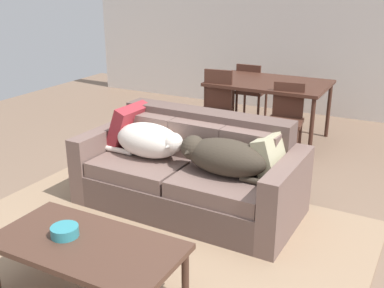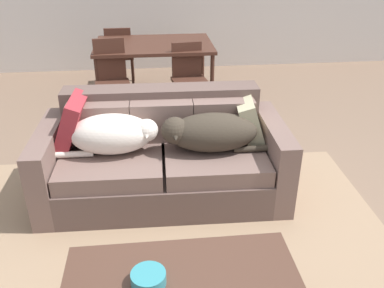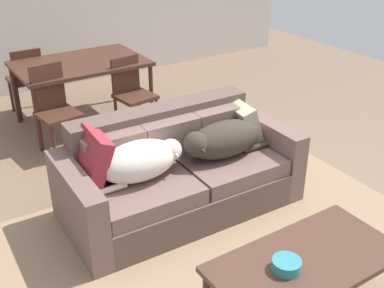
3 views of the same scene
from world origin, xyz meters
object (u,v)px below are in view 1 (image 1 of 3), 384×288
Objects in this scene: dining_chair_near_left at (215,105)px; couch at (191,173)px; dog_on_right_cushion at (222,156)px; dog_on_left_cushion at (150,141)px; throw_pillow_by_left_arm at (128,127)px; dining_chair_far_left at (250,89)px; dining_chair_near_right at (286,117)px; dining_table at (269,86)px; coffee_table at (87,248)px; throw_pillow_by_right_arm at (272,157)px; bowl_on_coffee_table at (65,231)px.

couch is at bearing -79.56° from dining_chair_near_left.
dog_on_right_cushion is 1.98m from dining_chair_near_left.
dog_on_left_cushion is 1.73m from dining_chair_near_left.
throw_pillow_by_left_arm is 2.72m from dining_chair_far_left.
dining_chair_near_left is 1.09× the size of dining_chair_far_left.
dog_on_left_cushion is at bearing -24.18° from throw_pillow_by_left_arm.
dining_table is at bearing 119.11° from dining_chair_near_right.
dog_on_left_cushion is at bearing -166.20° from couch.
couch is at bearing 99.24° from dining_chair_far_left.
dog_on_right_cushion is 0.95× the size of dining_chair_near_left.
coffee_table is (0.03, -1.51, 0.06)m from couch.
couch is at bearing 161.57° from dog_on_right_cushion.
dog_on_right_cushion is at bearing 76.42° from coffee_table.
couch reaches higher than dog_on_left_cushion.
coffee_table is (-0.33, -1.37, -0.22)m from dog_on_right_cushion.
dining_chair_far_left is (-0.11, 2.86, -0.12)m from dog_on_left_cushion.
dog_on_left_cushion reaches higher than dog_on_right_cushion.
throw_pillow_by_right_arm is at bearing 65.30° from coffee_table.
coffee_table is at bearing 0.72° from bowl_on_coffee_table.
dining_chair_far_left is (-0.50, 2.78, 0.16)m from couch.
dining_chair_near_right reaches higher than dining_chair_far_left.
bowl_on_coffee_table reaches higher than coffee_table.
throw_pillow_by_right_arm reaches higher than dog_on_right_cushion.
dining_table is at bearing 90.72° from coffee_table.
throw_pillow_by_left_arm is (-0.36, 0.16, 0.04)m from dog_on_left_cushion.
dining_chair_far_left is (0.03, 1.14, -0.03)m from dining_chair_near_left.
throw_pillow_by_right_arm is 0.42× the size of dining_chair_far_left.
dining_chair_near_right is at bearing 78.15° from couch.
throw_pillow_by_left_arm is 0.47× the size of dining_chair_near_left.
dog_on_right_cushion is at bearing 69.80° from bowl_on_coffee_table.
dog_on_left_cushion is 4.49× the size of bowl_on_coffee_table.
dog_on_left_cushion is at bearing -99.48° from dining_table.
dining_chair_near_left reaches higher than dining_chair_near_right.
couch is 0.80m from throw_pillow_by_right_arm.
dining_table is at bearing 127.52° from dining_chair_far_left.
coffee_table is 0.85× the size of dining_table.
dog_on_left_cushion is 0.91× the size of dog_on_right_cushion.
coffee_table is at bearing -87.26° from dining_chair_near_left.
throw_pillow_by_right_arm is 0.29× the size of coffee_table.
dining_table is (-0.05, 3.67, 0.32)m from coffee_table.
couch is at bearing -111.00° from dining_chair_near_right.
bowl_on_coffee_table is 3.69m from dining_table.
dining_chair_near_left is (-0.14, 1.72, -0.09)m from dog_on_left_cushion.
dining_table is (0.73, 2.09, 0.06)m from throw_pillow_by_left_arm.
bowl_on_coffee_table is at bearing -93.97° from couch.
coffee_table is (0.42, -1.42, -0.22)m from dog_on_left_cushion.
dining_chair_near_right is (1.13, 1.57, -0.15)m from throw_pillow_by_left_arm.
dining_chair_near_left reaches higher than dining_table.
couch is at bearing -176.97° from throw_pillow_by_right_arm.
dog_on_right_cushion reaches higher than bowl_on_coffee_table.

